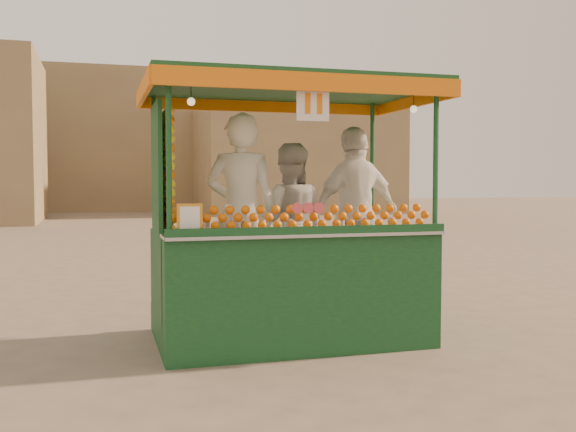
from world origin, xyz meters
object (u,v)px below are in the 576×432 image
object	(u,v)px
vendor_middle	(289,224)
vendor_right	(356,213)
juice_cart	(284,258)
vendor_left	(241,212)

from	to	relation	value
vendor_middle	vendor_right	distance (m)	0.73
juice_cart	vendor_left	xyz separation A→B (m)	(-0.34, 0.27, 0.42)
vendor_left	vendor_right	distance (m)	1.24
juice_cart	vendor_middle	bearing A→B (deg)	67.87
juice_cart	vendor_middle	distance (m)	0.53
vendor_left	vendor_right	bearing A→B (deg)	-152.36
juice_cart	vendor_right	xyz separation A→B (m)	(0.89, 0.45, 0.38)
juice_cart	vendor_right	size ratio (longest dim) A/B	1.50
juice_cart	vendor_middle	size ratio (longest dim) A/B	1.67
vendor_right	vendor_left	bearing A→B (deg)	-6.59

